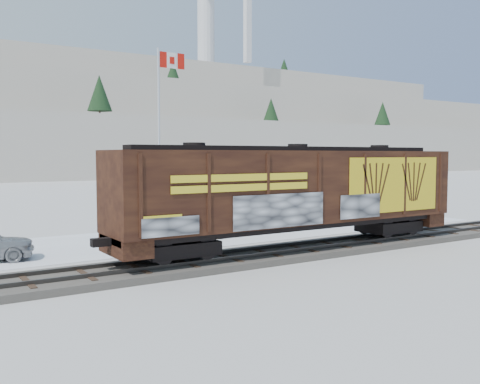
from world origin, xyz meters
TOP-DOWN VIEW (x-y plane):
  - ground at (0.00, 0.00)m, footprint 500.00×500.00m
  - rail_track at (0.00, 0.00)m, footprint 50.00×3.40m
  - parking_strip at (0.00, 7.50)m, footprint 40.00×8.00m
  - hopper_railcar at (1.88, -0.01)m, footprint 17.78×3.06m
  - flagpole at (0.67, 12.43)m, footprint 2.30×0.90m
  - car_white at (2.71, 6.74)m, footprint 5.10×2.87m
  - car_dark at (8.92, 8.08)m, footprint 4.52×2.07m

SIDE VIEW (x-z plane):
  - ground at x=0.00m, z-range 0.00..0.00m
  - parking_strip at x=0.00m, z-range 0.00..0.03m
  - rail_track at x=0.00m, z-range -0.07..0.36m
  - car_dark at x=8.92m, z-range 0.03..1.31m
  - car_white at x=2.71m, z-range 0.03..1.62m
  - hopper_railcar at x=1.88m, z-range 0.69..5.24m
  - flagpole at x=0.67m, z-range -1.49..9.85m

